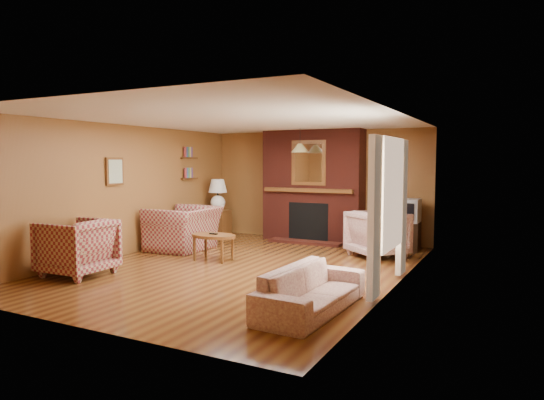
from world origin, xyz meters
The scene contains 20 objects.
floor centered at (0.00, 0.00, 0.00)m, with size 6.50×6.50×0.00m, color #4C2610.
ceiling centered at (0.00, 0.00, 2.40)m, with size 6.50×6.50×0.00m, color silver.
wall_back centered at (0.00, 3.25, 1.20)m, with size 6.50×6.50×0.00m, color brown.
wall_front centered at (0.00, -3.25, 1.20)m, with size 6.50×6.50×0.00m, color brown.
wall_left centered at (-2.50, 0.00, 1.20)m, with size 6.50×6.50×0.00m, color brown.
wall_right centered at (2.50, 0.00, 1.20)m, with size 6.50×6.50×0.00m, color brown.
fireplace centered at (0.00, 2.98, 1.18)m, with size 2.20×0.82×2.40m.
window_right centered at (2.45, -0.20, 1.13)m, with size 0.10×1.85×2.00m.
bookshelf centered at (-2.44, 1.90, 1.67)m, with size 0.09×0.55×0.71m.
botanical_print centered at (-2.47, -0.30, 1.55)m, with size 0.05×0.40×0.50m.
pendant_light centered at (0.00, 2.30, 2.00)m, with size 0.36×0.36×0.48m.
plaid_loveseat centered at (-1.85, 0.86, 0.42)m, with size 1.28×1.12×0.83m, color maroon.
plaid_armchair centered at (-1.95, -1.62, 0.43)m, with size 0.92×0.94×0.86m, color maroon.
floral_sofa centered at (1.90, -1.62, 0.26)m, with size 1.75×0.68×0.51m, color beige.
floral_armchair centered at (1.73, 1.90, 0.42)m, with size 0.89×0.92×0.83m, color beige.
coffee_table centered at (-0.73, 0.25, 0.40)m, with size 0.85×0.53×0.48m.
side_table centered at (-2.10, 2.45, 0.31)m, with size 0.47×0.47×0.62m, color brown.
table_lamp centered at (-2.10, 2.45, 1.01)m, with size 0.43×0.43×0.70m.
tv_stand centered at (2.05, 2.80, 0.28)m, with size 0.51×0.46×0.55m, color black.
crt_tv centered at (2.05, 2.79, 0.78)m, with size 0.49×0.49×0.45m.
Camera 1 is at (4.01, -6.72, 1.73)m, focal length 32.00 mm.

